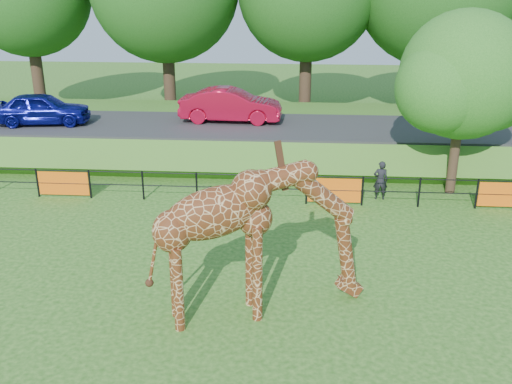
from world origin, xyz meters
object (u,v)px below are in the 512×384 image
(tree_east, at_px, (466,80))
(visitor, at_px, (381,180))
(car_red, at_px, (231,105))
(giraffe, at_px, (260,240))
(car_blue, at_px, (42,109))

(tree_east, bearing_deg, visitor, -162.10)
(car_red, bearing_deg, giraffe, -168.49)
(car_blue, xyz_separation_m, visitor, (14.75, -4.80, -1.41))
(giraffe, relative_size, car_red, 1.14)
(car_red, xyz_separation_m, visitor, (6.22, -5.98, -1.46))
(car_red, xyz_separation_m, tree_east, (9.10, -5.05, 2.09))
(car_blue, distance_m, tree_east, 18.17)
(visitor, bearing_deg, car_red, -43.14)
(tree_east, bearing_deg, car_red, 150.97)
(car_red, bearing_deg, car_blue, 99.90)
(giraffe, bearing_deg, car_red, 80.58)
(giraffe, height_order, visitor, giraffe)
(tree_east, bearing_deg, giraffe, -127.39)
(car_blue, height_order, tree_east, tree_east)
(car_blue, relative_size, car_red, 0.91)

